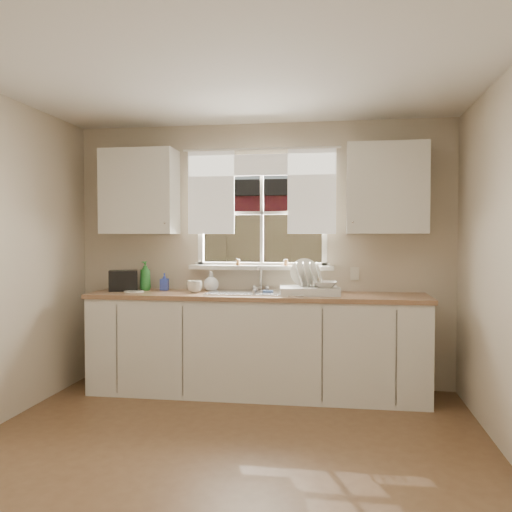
# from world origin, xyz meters

# --- Properties ---
(ground) EXTENTS (4.00, 4.00, 0.00)m
(ground) POSITION_xyz_m (0.00, 0.00, 0.00)
(ground) COLOR brown
(ground) RESTS_ON ground
(room_walls) EXTENTS (3.62, 4.02, 2.50)m
(room_walls) POSITION_xyz_m (0.00, -0.07, 1.24)
(room_walls) COLOR beige
(room_walls) RESTS_ON ground
(ceiling) EXTENTS (3.60, 4.00, 0.02)m
(ceiling) POSITION_xyz_m (0.00, 0.00, 2.50)
(ceiling) COLOR silver
(ceiling) RESTS_ON room_walls
(window) EXTENTS (1.38, 0.16, 1.06)m
(window) POSITION_xyz_m (0.00, 2.00, 1.49)
(window) COLOR white
(window) RESTS_ON room_walls
(curtains) EXTENTS (1.50, 0.03, 0.81)m
(curtains) POSITION_xyz_m (0.00, 1.95, 1.93)
(curtains) COLOR white
(curtains) RESTS_ON room_walls
(base_cabinets) EXTENTS (3.00, 0.62, 0.87)m
(base_cabinets) POSITION_xyz_m (0.00, 1.68, 0.43)
(base_cabinets) COLOR silver
(base_cabinets) RESTS_ON ground
(countertop) EXTENTS (3.04, 0.65, 0.04)m
(countertop) POSITION_xyz_m (0.00, 1.68, 0.89)
(countertop) COLOR #946B4A
(countertop) RESTS_ON base_cabinets
(upper_cabinet_left) EXTENTS (0.70, 0.33, 0.80)m
(upper_cabinet_left) POSITION_xyz_m (-1.15, 1.82, 1.85)
(upper_cabinet_left) COLOR silver
(upper_cabinet_left) RESTS_ON room_walls
(upper_cabinet_right) EXTENTS (0.70, 0.33, 0.80)m
(upper_cabinet_right) POSITION_xyz_m (1.15, 1.82, 1.85)
(upper_cabinet_right) COLOR silver
(upper_cabinet_right) RESTS_ON room_walls
(wall_outlet) EXTENTS (0.08, 0.01, 0.12)m
(wall_outlet) POSITION_xyz_m (0.88, 1.99, 1.08)
(wall_outlet) COLOR beige
(wall_outlet) RESTS_ON room_walls
(sill_jars) EXTENTS (0.50, 0.04, 0.06)m
(sill_jars) POSITION_xyz_m (0.01, 1.94, 1.18)
(sill_jars) COLOR brown
(sill_jars) RESTS_ON window
(backyard) EXTENTS (20.00, 10.00, 6.13)m
(backyard) POSITION_xyz_m (0.58, 8.42, 3.46)
(backyard) COLOR #335421
(backyard) RESTS_ON ground
(sink) EXTENTS (0.88, 0.52, 0.40)m
(sink) POSITION_xyz_m (0.00, 1.71, 0.84)
(sink) COLOR #B7B7BC
(sink) RESTS_ON countertop
(dish_rack) EXTENTS (0.56, 0.45, 0.32)m
(dish_rack) POSITION_xyz_m (0.47, 1.68, 0.98)
(dish_rack) COLOR silver
(dish_rack) RESTS_ON countertop
(bowl) EXTENTS (0.22, 0.22, 0.05)m
(bowl) POSITION_xyz_m (0.62, 1.63, 1.00)
(bowl) COLOR silver
(bowl) RESTS_ON dish_rack
(soap_bottle_a) EXTENTS (0.13, 0.13, 0.28)m
(soap_bottle_a) POSITION_xyz_m (-1.10, 1.81, 1.05)
(soap_bottle_a) COLOR #2D8C35
(soap_bottle_a) RESTS_ON countertop
(soap_bottle_b) EXTENTS (0.08, 0.08, 0.16)m
(soap_bottle_b) POSITION_xyz_m (-0.92, 1.85, 0.99)
(soap_bottle_b) COLOR #3145B8
(soap_bottle_b) RESTS_ON countertop
(soap_bottle_c) EXTENTS (0.15, 0.15, 0.18)m
(soap_bottle_c) POSITION_xyz_m (-0.46, 1.85, 1.00)
(soap_bottle_c) COLOR #C1B59F
(soap_bottle_c) RESTS_ON countertop
(saucer) EXTENTS (0.18, 0.18, 0.01)m
(saucer) POSITION_xyz_m (-1.14, 1.64, 0.92)
(saucer) COLOR silver
(saucer) RESTS_ON countertop
(cup) EXTENTS (0.16, 0.16, 0.11)m
(cup) POSITION_xyz_m (-0.57, 1.66, 0.97)
(cup) COLOR beige
(cup) RESTS_ON countertop
(black_appliance) EXTENTS (0.33, 0.31, 0.19)m
(black_appliance) POSITION_xyz_m (-1.29, 1.75, 1.01)
(black_appliance) COLOR black
(black_appliance) RESTS_ON countertop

